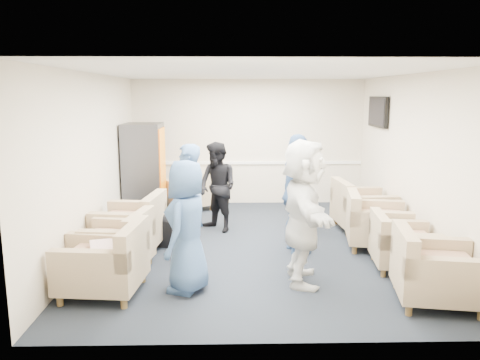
{
  "coord_description": "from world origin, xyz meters",
  "views": [
    {
      "loc": [
        -0.4,
        -7.16,
        2.38
      ],
      "look_at": [
        -0.24,
        0.2,
        1.03
      ],
      "focal_mm": 35.0,
      "sensor_mm": 36.0,
      "label": 1
    }
  ],
  "objects_px": {
    "armchair_left_far": "(134,227)",
    "person_front_left": "(187,226)",
    "armchair_left_near": "(108,265)",
    "vending_machine": "(144,170)",
    "armchair_right_midnear": "(400,246)",
    "person_mid_right": "(297,194)",
    "armchair_corner": "(190,194)",
    "person_back_right": "(303,189)",
    "armchair_left_mid": "(118,247)",
    "person_back_left": "(217,187)",
    "armchair_right_near": "(432,272)",
    "person_front_right": "(304,212)",
    "person_mid_left": "(187,202)",
    "armchair_right_midfar": "(373,224)",
    "armchair_right_far": "(359,209)"
  },
  "relations": [
    {
      "from": "armchair_left_far",
      "to": "person_front_left",
      "type": "height_order",
      "value": "person_front_left"
    },
    {
      "from": "armchair_left_near",
      "to": "vending_machine",
      "type": "xyz_separation_m",
      "value": [
        -0.22,
        3.79,
        0.55
      ]
    },
    {
      "from": "armchair_left_near",
      "to": "armchair_right_midnear",
      "type": "height_order",
      "value": "armchair_left_near"
    },
    {
      "from": "armchair_right_midnear",
      "to": "person_mid_right",
      "type": "height_order",
      "value": "person_mid_right"
    },
    {
      "from": "armchair_corner",
      "to": "person_back_right",
      "type": "relative_size",
      "value": 0.78
    },
    {
      "from": "person_front_left",
      "to": "armchair_left_near",
      "type": "bearing_deg",
      "value": -66.56
    },
    {
      "from": "armchair_left_mid",
      "to": "person_back_left",
      "type": "distance_m",
      "value": 2.37
    },
    {
      "from": "armchair_right_near",
      "to": "armchair_left_far",
      "type": "bearing_deg",
      "value": 72.94
    },
    {
      "from": "person_front_left",
      "to": "person_back_left",
      "type": "height_order",
      "value": "person_front_left"
    },
    {
      "from": "armchair_right_midnear",
      "to": "person_front_left",
      "type": "xyz_separation_m",
      "value": [
        -2.86,
        -0.66,
        0.48
      ]
    },
    {
      "from": "armchair_right_midnear",
      "to": "person_back_left",
      "type": "relative_size",
      "value": 0.58
    },
    {
      "from": "armchair_right_midnear",
      "to": "armchair_corner",
      "type": "xyz_separation_m",
      "value": [
        -3.17,
        3.44,
        0.02
      ]
    },
    {
      "from": "armchair_left_mid",
      "to": "person_mid_right",
      "type": "xyz_separation_m",
      "value": [
        2.52,
        0.8,
        0.55
      ]
    },
    {
      "from": "armchair_right_midnear",
      "to": "armchair_right_near",
      "type": "bearing_deg",
      "value": -174.52
    },
    {
      "from": "person_front_right",
      "to": "person_front_left",
      "type": "bearing_deg",
      "value": 102.33
    },
    {
      "from": "person_mid_right",
      "to": "person_back_left",
      "type": "bearing_deg",
      "value": 39.27
    },
    {
      "from": "person_back_left",
      "to": "person_mid_right",
      "type": "distance_m",
      "value": 1.68
    },
    {
      "from": "armchair_right_midnear",
      "to": "person_mid_left",
      "type": "relative_size",
      "value": 0.54
    },
    {
      "from": "armchair_corner",
      "to": "armchair_left_mid",
      "type": "bearing_deg",
      "value": 47.92
    },
    {
      "from": "armchair_left_far",
      "to": "vending_machine",
      "type": "relative_size",
      "value": 0.58
    },
    {
      "from": "person_mid_right",
      "to": "armchair_left_near",
      "type": "bearing_deg",
      "value": 113.24
    },
    {
      "from": "armchair_right_midfar",
      "to": "person_front_right",
      "type": "bearing_deg",
      "value": 145.7
    },
    {
      "from": "armchair_left_mid",
      "to": "armchair_corner",
      "type": "height_order",
      "value": "armchair_left_mid"
    },
    {
      "from": "armchair_left_far",
      "to": "person_mid_right",
      "type": "bearing_deg",
      "value": 94.8
    },
    {
      "from": "armchair_right_midfar",
      "to": "vending_machine",
      "type": "bearing_deg",
      "value": 71.68
    },
    {
      "from": "armchair_left_mid",
      "to": "armchair_right_midfar",
      "type": "distance_m",
      "value": 3.89
    },
    {
      "from": "armchair_corner",
      "to": "person_mid_right",
      "type": "height_order",
      "value": "person_mid_right"
    },
    {
      "from": "armchair_left_mid",
      "to": "person_mid_right",
      "type": "bearing_deg",
      "value": 116.89
    },
    {
      "from": "vending_machine",
      "to": "armchair_right_near",
      "type": "bearing_deg",
      "value": -45.78
    },
    {
      "from": "armchair_corner",
      "to": "person_back_left",
      "type": "height_order",
      "value": "person_back_left"
    },
    {
      "from": "armchair_left_near",
      "to": "armchair_right_midnear",
      "type": "relative_size",
      "value": 1.11
    },
    {
      "from": "armchair_corner",
      "to": "armchair_right_near",
      "type": "bearing_deg",
      "value": 93.76
    },
    {
      "from": "vending_machine",
      "to": "person_mid_right",
      "type": "relative_size",
      "value": 1.01
    },
    {
      "from": "vending_machine",
      "to": "person_mid_left",
      "type": "xyz_separation_m",
      "value": [
        1.07,
        -2.51,
        -0.07
      ]
    },
    {
      "from": "person_mid_left",
      "to": "person_front_right",
      "type": "relative_size",
      "value": 0.91
    },
    {
      "from": "armchair_right_midfar",
      "to": "person_back_right",
      "type": "xyz_separation_m",
      "value": [
        -0.99,
        0.88,
        0.39
      ]
    },
    {
      "from": "armchair_right_midnear",
      "to": "person_back_right",
      "type": "xyz_separation_m",
      "value": [
        -1.07,
        1.82,
        0.43
      ]
    },
    {
      "from": "armchair_left_near",
      "to": "armchair_right_near",
      "type": "distance_m",
      "value": 3.8
    },
    {
      "from": "armchair_right_midnear",
      "to": "vending_machine",
      "type": "bearing_deg",
      "value": 59.5
    },
    {
      "from": "person_back_right",
      "to": "person_back_left",
      "type": "bearing_deg",
      "value": 69.67
    },
    {
      "from": "armchair_left_mid",
      "to": "person_front_left",
      "type": "height_order",
      "value": "person_front_left"
    },
    {
      "from": "armchair_corner",
      "to": "person_back_left",
      "type": "relative_size",
      "value": 0.75
    },
    {
      "from": "armchair_right_midnear",
      "to": "armchair_left_far",
      "type": "bearing_deg",
      "value": 84.08
    },
    {
      "from": "armchair_left_near",
      "to": "person_front_left",
      "type": "height_order",
      "value": "person_front_left"
    },
    {
      "from": "armchair_left_far",
      "to": "vending_machine",
      "type": "height_order",
      "value": "vending_machine"
    },
    {
      "from": "armchair_right_near",
      "to": "person_back_left",
      "type": "distance_m",
      "value": 3.92
    },
    {
      "from": "armchair_right_far",
      "to": "person_back_right",
      "type": "bearing_deg",
      "value": 91.54
    },
    {
      "from": "armchair_right_far",
      "to": "vending_machine",
      "type": "xyz_separation_m",
      "value": [
        -3.99,
        1.13,
        0.54
      ]
    },
    {
      "from": "armchair_left_near",
      "to": "person_mid_right",
      "type": "distance_m",
      "value": 2.94
    },
    {
      "from": "armchair_right_far",
      "to": "person_back_left",
      "type": "distance_m",
      "value": 2.55
    }
  ]
}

